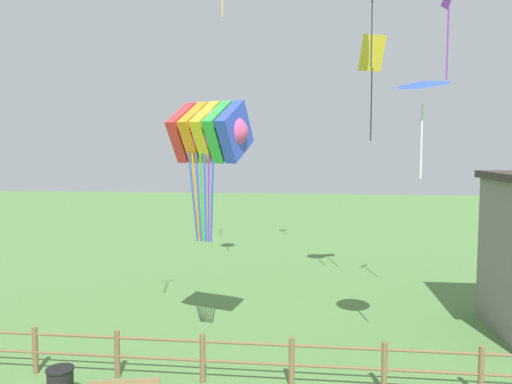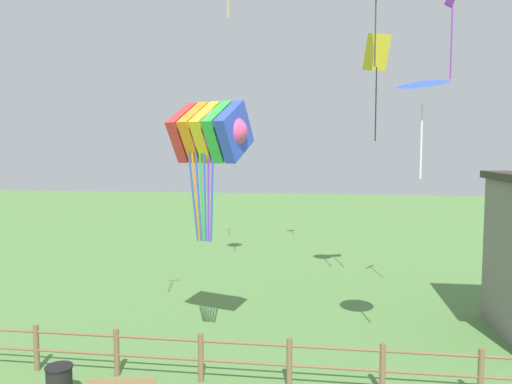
{
  "view_description": "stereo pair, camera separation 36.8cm",
  "coord_description": "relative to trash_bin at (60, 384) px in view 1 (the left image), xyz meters",
  "views": [
    {
      "loc": [
        1.59,
        -5.79,
        5.76
      ],
      "look_at": [
        0.0,
        7.94,
        4.59
      ],
      "focal_mm": 35.0,
      "sensor_mm": 36.0,
      "label": 1
    },
    {
      "loc": [
        1.96,
        -5.74,
        5.76
      ],
      "look_at": [
        0.0,
        7.94,
        4.59
      ],
      "focal_mm": 35.0,
      "sensor_mm": 36.0,
      "label": 2
    }
  ],
  "objects": [
    {
      "name": "kite_purple_streamer",
      "position": [
        9.9,
        6.19,
        9.65
      ],
      "size": [
        0.59,
        0.66,
        3.0
      ],
      "color": "purple"
    },
    {
      "name": "wooden_fence",
      "position": [
        4.15,
        1.29,
        0.3
      ],
      "size": [
        19.98,
        0.14,
        1.22
      ],
      "color": "brown",
      "rests_on": "ground_plane"
    },
    {
      "name": "kite_blue_delta",
      "position": [
        8.38,
        2.34,
        6.97
      ],
      "size": [
        1.72,
        1.72,
        2.55
      ],
      "color": "blue"
    },
    {
      "name": "trash_bin",
      "position": [
        0.0,
        0.0,
        0.0
      ],
      "size": [
        0.63,
        0.63,
        0.77
      ],
      "color": "black",
      "rests_on": "ground_plane"
    },
    {
      "name": "kite_rainbow_parafoil",
      "position": [
        2.91,
        3.07,
        5.85
      ],
      "size": [
        2.66,
        2.31,
        3.9
      ],
      "color": "#E54C8C"
    },
    {
      "name": "kite_yellow_diamond",
      "position": [
        7.93,
        9.42,
        8.67
      ],
      "size": [
        1.07,
        0.79,
        4.01
      ],
      "color": "yellow"
    }
  ]
}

